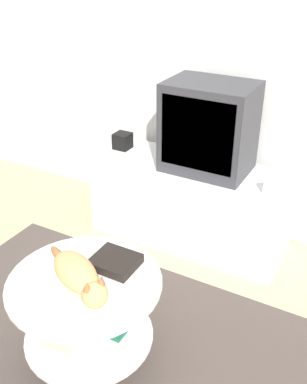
{
  "coord_description": "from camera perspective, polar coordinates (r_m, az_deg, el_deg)",
  "views": [
    {
      "loc": [
        1.06,
        -1.21,
        1.8
      ],
      "look_at": [
        0.06,
        0.6,
        0.65
      ],
      "focal_mm": 42.0,
      "sensor_mm": 36.0,
      "label": 1
    }
  ],
  "objects": [
    {
      "name": "tv",
      "position": [
        2.8,
        7.06,
        8.13
      ],
      "size": [
        0.53,
        0.38,
        0.56
      ],
      "color": "#333338",
      "rests_on": "tv_stand"
    },
    {
      "name": "wall_back",
      "position": [
        2.98,
        8.03,
        19.07
      ],
      "size": [
        8.0,
        0.05,
        2.6
      ],
      "color": "silver",
      "rests_on": "ground_plane"
    },
    {
      "name": "tv_stand",
      "position": [
        3.04,
        4.66,
        -1.41
      ],
      "size": [
        1.29,
        0.5,
        0.54
      ],
      "color": "white",
      "rests_on": "ground_plane"
    },
    {
      "name": "coffee_table",
      "position": [
        2.16,
        -8.43,
        -14.45
      ],
      "size": [
        0.7,
        0.7,
        0.47
      ],
      "color": "#B2B2B7",
      "rests_on": "rug"
    },
    {
      "name": "dvd_box",
      "position": [
        2.11,
        -4.89,
        -8.81
      ],
      "size": [
        0.21,
        0.18,
        0.04
      ],
      "color": "black",
      "rests_on": "coffee_table"
    },
    {
      "name": "rug",
      "position": [
        2.41,
        -8.8,
        -19.51
      ],
      "size": [
        2.07,
        1.53,
        0.02
      ],
      "color": "#4C423D",
      "rests_on": "ground_plane"
    },
    {
      "name": "cat",
      "position": [
        2.0,
        -9.49,
        -10.37
      ],
      "size": [
        0.47,
        0.28,
        0.13
      ],
      "rotation": [
        0.0,
        0.0,
        -0.47
      ],
      "color": "tan",
      "rests_on": "coffee_table"
    },
    {
      "name": "ground_plane",
      "position": [
        2.42,
        -8.78,
        -19.67
      ],
      "size": [
        12.0,
        12.0,
        0.0
      ],
      "primitive_type": "plane",
      "color": "tan"
    },
    {
      "name": "speaker",
      "position": [
        3.17,
        -3.95,
        6.5
      ],
      "size": [
        0.11,
        0.11,
        0.11
      ],
      "color": "black",
      "rests_on": "tv_stand"
    },
    {
      "name": "mug",
      "position": [
        2.66,
        14.37,
        0.6
      ],
      "size": [
        0.07,
        0.07,
        0.08
      ],
      "color": "white",
      "rests_on": "tv_stand"
    }
  ]
}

